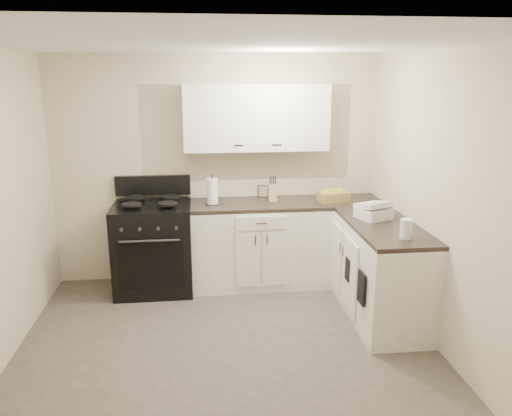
{
  "coord_description": "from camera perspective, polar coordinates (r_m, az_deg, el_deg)",
  "views": [
    {
      "loc": [
        -0.18,
        -3.71,
        2.29
      ],
      "look_at": [
        0.33,
        0.85,
        1.06
      ],
      "focal_mm": 35.0,
      "sensor_mm": 36.0,
      "label": 1
    }
  ],
  "objects": [
    {
      "name": "countertop_right",
      "position": [
        5.05,
        13.29,
        -1.09
      ],
      "size": [
        0.6,
        1.9,
        0.04
      ],
      "primitive_type": "cube",
      "color": "black",
      "rests_on": "base_cabinets_right"
    },
    {
      "name": "countertop_back",
      "position": [
        5.42,
        0.21,
        0.43
      ],
      "size": [
        1.55,
        0.6,
        0.04
      ],
      "primitive_type": "cube",
      "color": "black",
      "rests_on": "base_cabinets_back"
    },
    {
      "name": "wall_front",
      "position": [
        2.18,
        -0.86,
        -13.41
      ],
      "size": [
        3.6,
        0.0,
        3.6
      ],
      "primitive_type": "plane",
      "rotation": [
        -1.57,
        0.0,
        0.0
      ],
      "color": "beige",
      "rests_on": "ground"
    },
    {
      "name": "wicker_basket",
      "position": [
        5.54,
        8.83,
        1.32
      ],
      "size": [
        0.34,
        0.26,
        0.1
      ],
      "primitive_type": "cube",
      "rotation": [
        0.0,
        0.0,
        0.17
      ],
      "color": "#A5844E",
      "rests_on": "countertop_right"
    },
    {
      "name": "upper_cabinets",
      "position": [
        5.41,
        0.03,
        10.29
      ],
      "size": [
        1.55,
        0.3,
        0.7
      ],
      "primitive_type": "cube",
      "color": "white",
      "rests_on": "wall_back"
    },
    {
      "name": "countertop_grill",
      "position": [
        4.95,
        13.28,
        -0.58
      ],
      "size": [
        0.36,
        0.35,
        0.1
      ],
      "primitive_type": "cube",
      "rotation": [
        0.0,
        0.0,
        0.38
      ],
      "color": "silver",
      "rests_on": "countertop_right"
    },
    {
      "name": "oven_mitt_far",
      "position": [
        4.84,
        10.45,
        -6.92
      ],
      "size": [
        0.02,
        0.13,
        0.22
      ],
      "primitive_type": "cube",
      "color": "black",
      "rests_on": "base_cabinets_right"
    },
    {
      "name": "wall_back",
      "position": [
        5.61,
        -4.47,
        4.33
      ],
      "size": [
        3.6,
        0.0,
        3.6
      ],
      "primitive_type": "plane",
      "rotation": [
        1.57,
        0.0,
        0.0
      ],
      "color": "beige",
      "rests_on": "ground"
    },
    {
      "name": "base_cabinets_back",
      "position": [
        5.56,
        0.21,
        -4.27
      ],
      "size": [
        1.55,
        0.6,
        0.9
      ],
      "primitive_type": "cube",
      "color": "white",
      "rests_on": "floor"
    },
    {
      "name": "glass_jar",
      "position": [
        4.4,
        16.79,
        -2.3
      ],
      "size": [
        0.11,
        0.11,
        0.17
      ],
      "primitive_type": "cylinder",
      "rotation": [
        0.0,
        0.0,
        -0.07
      ],
      "color": "silver",
      "rests_on": "countertop_right"
    },
    {
      "name": "knife_block",
      "position": [
        5.45,
        1.92,
        1.74
      ],
      "size": [
        0.09,
        0.08,
        0.19
      ],
      "primitive_type": "cube",
      "rotation": [
        0.0,
        0.0,
        -0.03
      ],
      "color": "tan",
      "rests_on": "countertop_back"
    },
    {
      "name": "wall_right",
      "position": [
        4.33,
        21.02,
        0.15
      ],
      "size": [
        0.0,
        3.6,
        3.6
      ],
      "primitive_type": "plane",
      "rotation": [
        1.57,
        0.0,
        -1.57
      ],
      "color": "beige",
      "rests_on": "ground"
    },
    {
      "name": "ceiling",
      "position": [
        3.72,
        -3.8,
        18.25
      ],
      "size": [
        3.6,
        3.6,
        0.0
      ],
      "primitive_type": "plane",
      "color": "white",
      "rests_on": "wall_back"
    },
    {
      "name": "picture_frame",
      "position": [
        5.66,
        0.79,
        1.96
      ],
      "size": [
        0.11,
        0.06,
        0.13
      ],
      "primitive_type": "cube",
      "rotation": [
        -0.14,
        0.0,
        -0.28
      ],
      "color": "black",
      "rests_on": "countertop_back"
    },
    {
      "name": "paper_towel",
      "position": [
        5.34,
        -5.0,
        1.9
      ],
      "size": [
        0.15,
        0.15,
        0.28
      ],
      "primitive_type": "cylinder",
      "rotation": [
        0.0,
        0.0,
        -0.41
      ],
      "color": "white",
      "rests_on": "countertop_back"
    },
    {
      "name": "stove",
      "position": [
        5.53,
        -11.59,
        -4.6
      ],
      "size": [
        0.82,
        0.7,
        0.99
      ],
      "primitive_type": "cube",
      "color": "black",
      "rests_on": "floor"
    },
    {
      "name": "floor",
      "position": [
        4.37,
        -3.21,
        -16.62
      ],
      "size": [
        3.6,
        3.6,
        0.0
      ],
      "primitive_type": "plane",
      "color": "#473F38",
      "rests_on": "ground"
    },
    {
      "name": "oven_mitt_near",
      "position": [
        4.48,
        11.97,
        -8.93
      ],
      "size": [
        0.02,
        0.17,
        0.29
      ],
      "primitive_type": "cube",
      "color": "black",
      "rests_on": "base_cabinets_right"
    },
    {
      "name": "base_cabinets_right",
      "position": [
        5.2,
        12.98,
        -6.08
      ],
      "size": [
        0.6,
        1.9,
        0.9
      ],
      "primitive_type": "cube",
      "color": "white",
      "rests_on": "floor"
    }
  ]
}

